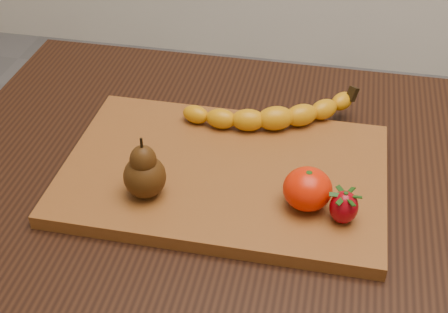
% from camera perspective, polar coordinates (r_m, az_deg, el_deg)
% --- Properties ---
extents(table, '(1.00, 0.70, 0.76)m').
position_cam_1_polar(table, '(0.95, 4.24, -6.95)').
color(table, black).
rests_on(table, ground).
extents(cutting_board, '(0.45, 0.30, 0.02)m').
position_cam_1_polar(cutting_board, '(0.88, 0.00, -1.54)').
color(cutting_board, brown).
rests_on(cutting_board, table).
extents(banana, '(0.24, 0.14, 0.04)m').
position_cam_1_polar(banana, '(0.95, 4.73, 3.50)').
color(banana, orange).
rests_on(banana, cutting_board).
extents(pear, '(0.06, 0.06, 0.09)m').
position_cam_1_polar(pear, '(0.81, -7.34, -0.97)').
color(pear, '#43250A').
rests_on(pear, cutting_board).
extents(mandarin, '(0.07, 0.07, 0.05)m').
position_cam_1_polar(mandarin, '(0.81, 7.64, -2.95)').
color(mandarin, red).
rests_on(mandarin, cutting_board).
extents(strawberry, '(0.04, 0.04, 0.05)m').
position_cam_1_polar(strawberry, '(0.80, 10.91, -4.47)').
color(strawberry, '#9C040E').
rests_on(strawberry, cutting_board).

